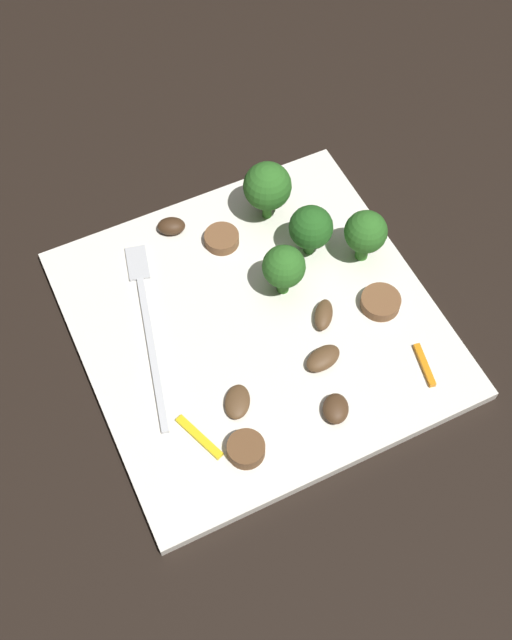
# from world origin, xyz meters

# --- Properties ---
(ground_plane) EXTENTS (1.40, 1.40, 0.00)m
(ground_plane) POSITION_xyz_m (0.00, 0.00, 0.00)
(ground_plane) COLOR black
(plate) EXTENTS (0.29, 0.29, 0.01)m
(plate) POSITION_xyz_m (0.00, 0.00, 0.01)
(plate) COLOR white
(plate) RESTS_ON ground_plane
(fork) EXTENTS (0.18, 0.05, 0.00)m
(fork) POSITION_xyz_m (0.04, 0.08, 0.01)
(fork) COLOR silver
(fork) RESTS_ON plate
(broccoli_floret_0) EXTENTS (0.04, 0.04, 0.05)m
(broccoli_floret_0) POSITION_xyz_m (0.02, -0.03, 0.04)
(broccoli_floret_0) COLOR #347525
(broccoli_floret_0) RESTS_ON plate
(broccoli_floret_1) EXTENTS (0.04, 0.04, 0.06)m
(broccoli_floret_1) POSITION_xyz_m (0.10, -0.06, 0.05)
(broccoli_floret_1) COLOR #347525
(broccoli_floret_1) RESTS_ON plate
(broccoli_floret_2) EXTENTS (0.04, 0.04, 0.05)m
(broccoli_floret_2) POSITION_xyz_m (0.04, -0.07, 0.04)
(broccoli_floret_2) COLOR #296420
(broccoli_floret_2) RESTS_ON plate
(broccoli_floret_3) EXTENTS (0.04, 0.04, 0.05)m
(broccoli_floret_3) POSITION_xyz_m (0.02, -0.11, 0.04)
(broccoli_floret_3) COLOR #347525
(broccoli_floret_3) RESTS_ON plate
(sausage_slice_0) EXTENTS (0.04, 0.04, 0.01)m
(sausage_slice_0) POSITION_xyz_m (-0.03, -0.10, 0.02)
(sausage_slice_0) COLOR brown
(sausage_slice_0) RESTS_ON plate
(sausage_slice_1) EXTENTS (0.04, 0.04, 0.01)m
(sausage_slice_1) POSITION_xyz_m (-0.10, 0.06, 0.02)
(sausage_slice_1) COLOR brown
(sausage_slice_1) RESTS_ON plate
(sausage_slice_2) EXTENTS (0.03, 0.03, 0.01)m
(sausage_slice_2) POSITION_xyz_m (0.09, -0.01, 0.02)
(sausage_slice_2) COLOR brown
(sausage_slice_2) RESTS_ON plate
(mushroom_0) EXTENTS (0.03, 0.03, 0.01)m
(mushroom_0) POSITION_xyz_m (-0.02, -0.05, 0.02)
(mushroom_0) COLOR brown
(mushroom_0) RESTS_ON plate
(mushroom_1) EXTENTS (0.04, 0.03, 0.01)m
(mushroom_1) POSITION_xyz_m (-0.06, 0.05, 0.01)
(mushroom_1) COLOR brown
(mushroom_1) RESTS_ON plate
(mushroom_2) EXTENTS (0.03, 0.03, 0.01)m
(mushroom_2) POSITION_xyz_m (-0.06, -0.03, 0.02)
(mushroom_2) COLOR brown
(mushroom_2) RESTS_ON plate
(mushroom_3) EXTENTS (0.03, 0.03, 0.01)m
(mushroom_3) POSITION_xyz_m (0.12, 0.03, 0.02)
(mushroom_3) COLOR #422B19
(mushroom_3) RESTS_ON plate
(mushroom_4) EXTENTS (0.03, 0.03, 0.01)m
(mushroom_4) POSITION_xyz_m (-0.10, -0.02, 0.02)
(mushroom_4) COLOR #4C331E
(mushroom_4) RESTS_ON plate
(pepper_strip_0) EXTENTS (0.05, 0.02, 0.00)m
(pepper_strip_0) POSITION_xyz_m (-0.08, 0.08, 0.01)
(pepper_strip_0) COLOR yellow
(pepper_strip_0) RESTS_ON plate
(pepper_strip_1) EXTENTS (0.04, 0.01, 0.00)m
(pepper_strip_1) POSITION_xyz_m (-0.10, -0.10, 0.01)
(pepper_strip_1) COLOR orange
(pepper_strip_1) RESTS_ON plate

